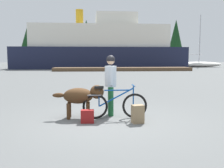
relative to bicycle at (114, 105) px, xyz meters
The scene contains 13 objects.
ground_plane 0.54m from the bicycle, 132.43° to the right, with size 160.00×160.00×0.00m, color #595B5B.
bicycle is the anchor object (origin of this frame).
person_cyclist 0.76m from the bicycle, 99.30° to the left, with size 0.32×0.53×1.66m.
dog 0.89m from the bicycle, 169.95° to the left, with size 1.35×0.49×0.87m.
backpack 0.74m from the bicycle, 44.24° to the right, with size 0.28×0.20×0.45m, color #8C7251.
handbag_pannier 0.83m from the bicycle, 151.10° to the right, with size 0.32×0.18×0.32m, color maroon.
dock_pier 24.25m from the bicycle, 82.45° to the left, with size 16.42×2.56×0.40m, color brown.
ferry_boat 32.45m from the bicycle, 88.54° to the left, with size 24.56×8.39×8.64m.
sailboat_moored 38.21m from the bicycle, 63.34° to the left, with size 7.67×2.15×8.47m.
pine_tree_far_left 52.97m from the bicycle, 105.44° to the left, with size 4.04×4.04×9.13m.
pine_tree_center 49.99m from the bicycle, 87.79° to the left, with size 4.09×4.09×11.55m.
pine_tree_far_right 54.26m from the bicycle, 69.76° to the left, with size 3.49×3.49×10.11m.
pine_tree_mid_back 54.82m from the bicycle, 91.69° to the left, with size 4.36×4.36×10.36m.
Camera 1 is at (-0.34, -6.25, 1.60)m, focal length 40.87 mm.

